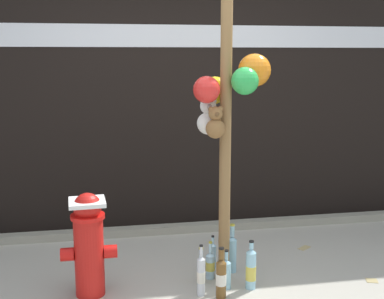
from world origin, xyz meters
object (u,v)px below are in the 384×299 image
Objects in this scene: fire_hydrant at (89,242)px; bottle_5 at (201,275)px; bottle_0 at (251,269)px; memorial_post at (228,64)px; bottle_6 at (201,269)px; bottle_2 at (232,252)px; bottle_1 at (213,255)px; bottle_7 at (226,273)px; bottle_4 at (210,265)px; bottle_3 at (221,277)px.

bottle_5 is (0.82, -0.17, -0.26)m from fire_hydrant.
bottle_0 is 0.97× the size of bottle_5.
fire_hydrant is at bearing 174.08° from bottle_0.
bottle_6 is at bearing -172.82° from memorial_post.
bottle_2 reaches higher than bottle_0.
bottle_1 is 0.91× the size of bottle_7.
bottle_4 is 0.99× the size of bottle_7.
bottle_2 is (1.15, 0.20, -0.24)m from fire_hydrant.
bottle_5 is (-0.13, -0.27, 0.04)m from bottle_4.
memorial_post reaches higher than bottle_4.
bottle_7 is at bearing 169.90° from bottle_0.
memorial_post is 1.56m from bottle_2.
bottle_5 is at bearing 154.09° from bottle_3.
bottle_2 is 1.36× the size of bottle_6.
bottle_0 is at bearing -20.84° from bottle_6.
bottle_5 is at bearing -101.20° from bottle_6.
bottle_5 is at bearing -11.47° from fire_hydrant.
bottle_6 is at bearing -118.81° from bottle_1.
bottle_0 is at bearing 22.17° from bottle_3.
bottle_0 is 0.28m from bottle_3.
bottle_1 is at bearing 142.93° from bottle_2.
fire_hydrant is 0.87m from bottle_5.
bottle_6 is at bearing 159.16° from bottle_0.
bottle_2 is at bearing 59.33° from memorial_post.
memorial_post is 9.74× the size of bottle_4.
bottle_7 reaches higher than bottle_4.
fire_hydrant is at bearing 174.84° from bottle_7.
memorial_post is 7.34× the size of bottle_2.
bottle_1 is at bearing 61.19° from bottle_6.
bottle_5 is at bearing -132.74° from bottle_2.
fire_hydrant reaches higher than bottle_2.
bottle_5 is at bearing -112.59° from bottle_1.
bottle_3 is at bearing -118.39° from bottle_7.
bottle_1 is (1.01, 0.30, -0.30)m from fire_hydrant.
bottle_5 is 1.27× the size of bottle_7.
bottle_2 is 0.47m from bottle_3.
bottle_7 is (-0.19, 0.03, -0.03)m from bottle_0.
fire_hydrant is 1.02m from bottle_3.
fire_hydrant is 0.90m from bottle_6.
bottle_5 is (-0.33, -0.36, -0.01)m from bottle_2.
bottle_2 is 0.35m from bottle_6.
bottle_4 reaches higher than bottle_6.
bottle_7 is (-0.03, -0.13, -1.59)m from memorial_post.
bottle_3 is (-0.20, -0.43, -0.01)m from bottle_2.
bottle_1 is 0.69× the size of bottle_2.
bottle_7 is at bearing -66.96° from bottle_4.
bottle_3 is 0.15m from bottle_5.
bottle_3 is at bearing -110.80° from memorial_post.
bottle_1 is 0.33m from bottle_6.
bottle_0 is 0.99× the size of bottle_3.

